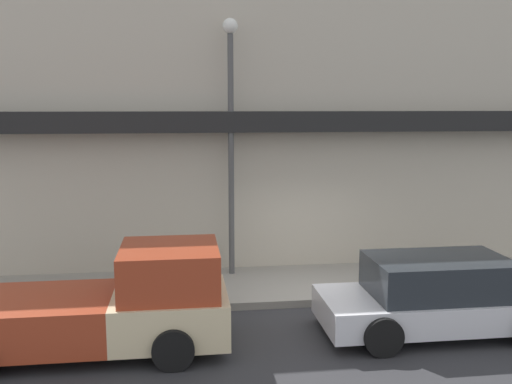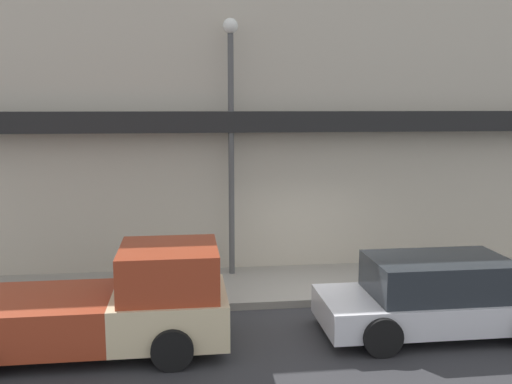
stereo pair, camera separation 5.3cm
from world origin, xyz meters
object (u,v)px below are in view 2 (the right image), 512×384
object	(u,v)px
parked_car	(437,296)
pickup_truck	(104,306)
street_lamp	(231,120)
fire_hydrant	(154,281)

from	to	relation	value
parked_car	pickup_truck	bearing A→B (deg)	-179.77
parked_car	street_lamp	world-z (taller)	street_lamp
fire_hydrant	pickup_truck	bearing A→B (deg)	-109.02
pickup_truck	fire_hydrant	bearing A→B (deg)	69.97
fire_hydrant	parked_car	bearing A→B (deg)	-22.09
pickup_truck	street_lamp	size ratio (longest dim) A/B	0.82
street_lamp	pickup_truck	bearing A→B (deg)	-124.21
street_lamp	fire_hydrant	bearing A→B (deg)	-138.73
pickup_truck	fire_hydrant	xyz separation A→B (m)	(0.76, 2.19, -0.27)
parked_car	fire_hydrant	world-z (taller)	parked_car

